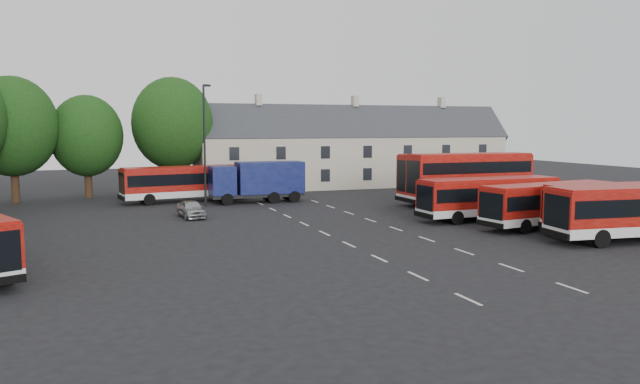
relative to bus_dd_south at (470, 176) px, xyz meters
The scene contains 13 objects.
ground 19.29m from the bus_dd_south, 147.29° to the right, with size 140.00×140.00×0.00m, color black.
lane_markings 16.14m from the bus_dd_south, 148.48° to the right, with size 5.15×33.80×0.01m.
terrace_houses 19.82m from the bus_dd_south, 96.07° to the left, with size 35.70×7.13×10.06m.
bus_row_b 15.20m from the bus_dd_south, 83.88° to the right, with size 11.29×3.26×3.15m.
bus_row_c 11.42m from the bus_dd_south, 96.78° to the right, with size 10.55×3.82×2.92m.
bus_row_d 7.74m from the bus_dd_south, 113.48° to the right, with size 10.69×2.77×3.00m.
bus_row_e 5.10m from the bus_dd_south, 109.88° to the right, with size 10.19×3.13×2.84m.
bus_dd_south is the anchor object (origin of this frame).
bus_dd_north 1.94m from the bus_dd_south, 90.87° to the left, with size 10.69×2.83×4.35m.
bus_north 24.69m from the bus_dd_south, 152.54° to the left, with size 11.41×4.29×3.15m.
box_truck 18.20m from the bus_dd_south, 151.54° to the left, with size 8.17×2.59×3.57m.
silver_car 23.06m from the bus_dd_south, behind, with size 1.54×3.83×1.30m, color #A6A9AD.
lamppost 22.30m from the bus_dd_south, 160.40° to the left, with size 0.70×0.41×10.12m.
Camera 1 is at (-13.44, -34.18, 6.66)m, focal length 35.00 mm.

